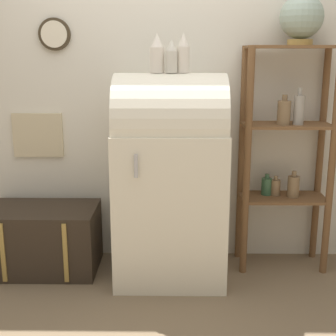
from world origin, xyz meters
TOP-DOWN VIEW (x-y plane):
  - ground_plane at (0.00, 0.00)m, footprint 12.00×12.00m
  - wall_back at (-0.00, 0.57)m, footprint 7.00×0.09m
  - refrigerator at (-0.00, 0.21)m, footprint 0.75×0.71m
  - suitcase_trunk at (-0.93, 0.26)m, footprint 0.78×0.50m
  - shelf_unit at (0.83, 0.37)m, footprint 0.64×0.32m
  - globe at (0.88, 0.38)m, footprint 0.29×0.29m
  - vase_left at (-0.09, 0.22)m, footprint 0.10×0.10m
  - vase_center at (0.01, 0.20)m, footprint 0.08×0.08m
  - vase_right at (0.09, 0.22)m, footprint 0.08×0.08m

SIDE VIEW (x-z plane):
  - ground_plane at x=0.00m, z-range 0.00..0.00m
  - suitcase_trunk at x=-0.93m, z-range 0.00..0.47m
  - refrigerator at x=0.00m, z-range 0.02..1.46m
  - shelf_unit at x=0.83m, z-range 0.10..1.72m
  - wall_back at x=0.00m, z-range 0.00..2.70m
  - vase_center at x=0.01m, z-range 1.43..1.64m
  - vase_left at x=-0.09m, z-range 1.43..1.68m
  - vase_right at x=0.09m, z-range 1.43..1.69m
  - globe at x=0.88m, z-range 1.63..1.96m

